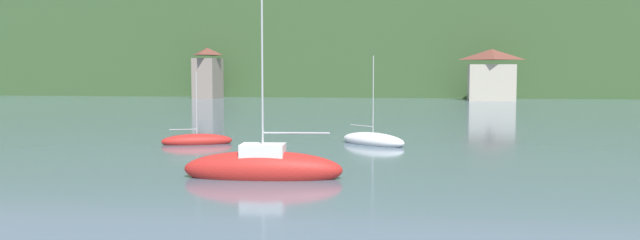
# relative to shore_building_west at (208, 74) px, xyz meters

# --- Properties ---
(wooded_hillside) EXTENTS (352.00, 60.91, 34.35)m
(wooded_hillside) POSITION_rel_shore_building_west_xyz_m (31.18, 39.39, 4.34)
(wooded_hillside) COLOR #38562D
(wooded_hillside) RESTS_ON ground_plane
(shore_building_west) EXTENTS (3.33, 6.00, 7.59)m
(shore_building_west) POSITION_rel_shore_building_west_xyz_m (0.00, 0.00, 0.00)
(shore_building_west) COLOR gray
(shore_building_west) RESTS_ON ground_plane
(shore_building_westcentral) EXTENTS (6.60, 4.50, 7.20)m
(shore_building_westcentral) POSITION_rel_shore_building_west_xyz_m (41.38, -0.72, -0.19)
(shore_building_westcentral) COLOR #BCB29E
(shore_building_westcentral) RESTS_ON ground_plane
(sailboat_far_1) EXTENTS (4.56, 4.03, 5.47)m
(sailboat_far_1) POSITION_rel_shore_building_west_xyz_m (28.38, -57.31, -3.46)
(sailboat_far_1) COLOR white
(sailboat_far_1) RESTS_ON ground_plane
(sailboat_mid_6) EXTENTS (6.62, 2.18, 10.21)m
(sailboat_mid_6) POSITION_rel_shore_building_west_xyz_m (24.70, -70.02, -3.27)
(sailboat_mid_6) COLOR red
(sailboat_mid_6) RESTS_ON ground_plane
(sailboat_far_8) EXTENTS (4.30, 2.63, 4.51)m
(sailboat_far_8) POSITION_rel_shore_building_west_xyz_m (18.09, -58.71, -3.49)
(sailboat_far_8) COLOR red
(sailboat_far_8) RESTS_ON ground_plane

